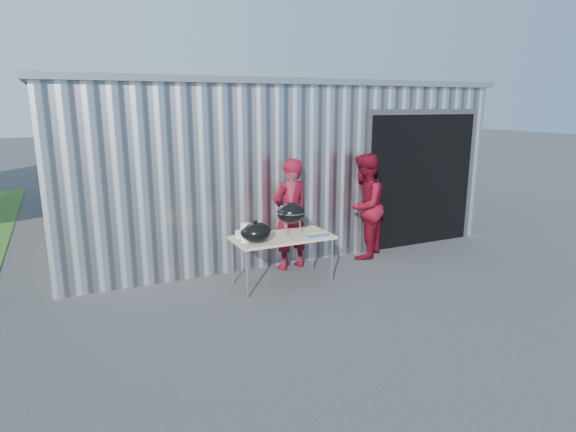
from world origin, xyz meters
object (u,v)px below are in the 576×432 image
kettle_grill (291,207)px  person_bystander (364,206)px  folding_table (282,239)px  person_cook (290,214)px

kettle_grill → person_bystander: bearing=17.6°
folding_table → kettle_grill: bearing=15.9°
kettle_grill → person_cook: (0.26, 0.54, -0.25)m
folding_table → person_cook: size_ratio=0.81×
kettle_grill → person_cook: 0.65m
kettle_grill → person_bystander: person_bystander is taller
folding_table → person_cook: 0.76m
kettle_grill → person_bystander: (1.70, 0.54, -0.24)m
folding_table → person_bystander: (1.86, 0.59, 0.22)m
folding_table → person_bystander: person_bystander is taller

